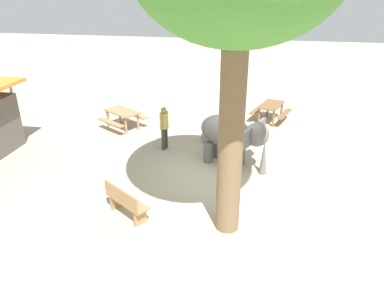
% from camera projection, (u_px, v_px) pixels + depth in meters
% --- Properties ---
extents(ground_plane, '(60.00, 60.00, 0.00)m').
position_uv_depth(ground_plane, '(219.00, 174.00, 11.72)').
color(ground_plane, '#BAA88C').
extents(elephant, '(1.95, 2.43, 1.71)m').
position_uv_depth(elephant, '(232.00, 135.00, 11.92)').
color(elephant, slate).
rests_on(elephant, ground_plane).
extents(person_handler, '(0.49, 0.32, 1.62)m').
position_uv_depth(person_handler, '(164.00, 125.00, 13.13)').
color(person_handler, '#3F3833').
rests_on(person_handler, ground_plane).
extents(wooden_bench, '(1.12, 1.38, 0.88)m').
position_uv_depth(wooden_bench, '(125.00, 201.00, 9.44)').
color(wooden_bench, '#9E7A51').
rests_on(wooden_bench, ground_plane).
extents(picnic_table_near, '(1.89, 1.88, 0.78)m').
position_uv_depth(picnic_table_near, '(271.00, 108.00, 15.96)').
color(picnic_table_near, brown).
rests_on(picnic_table_near, ground_plane).
extents(picnic_table_far, '(2.04, 2.05, 0.78)m').
position_uv_depth(picnic_table_far, '(122.00, 115.00, 15.15)').
color(picnic_table_far, '#9E7A51').
rests_on(picnic_table_far, ground_plane).
extents(feed_bucket, '(0.36, 0.36, 0.32)m').
position_uv_depth(feed_bucket, '(206.00, 138.00, 14.01)').
color(feed_bucket, gray).
rests_on(feed_bucket, ground_plane).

